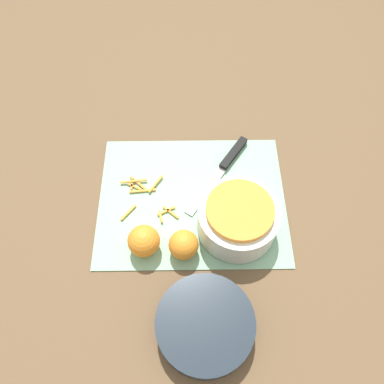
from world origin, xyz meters
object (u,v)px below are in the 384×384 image
object	(u,v)px
bowl_dark	(205,325)
orange_left	(144,241)
orange_right	(184,245)
bowl_speckled	(238,218)
knife	(228,161)

from	to	relation	value
bowl_dark	orange_left	size ratio (longest dim) A/B	2.73
orange_left	orange_right	bearing A→B (deg)	174.35
bowl_speckled	orange_left	xyz separation A→B (m)	(0.21, 0.05, -0.01)
knife	orange_left	xyz separation A→B (m)	(0.20, 0.23, 0.03)
bowl_speckled	orange_left	bearing A→B (deg)	12.94
bowl_dark	knife	bearing A→B (deg)	-99.86
bowl_speckled	bowl_dark	size ratio (longest dim) A/B	0.92
orange_right	bowl_speckled	bearing A→B (deg)	-155.08
knife	bowl_speckled	bearing A→B (deg)	37.51
bowl_speckled	orange_right	size ratio (longest dim) A/B	2.72
bowl_dark	orange_right	distance (m)	0.17
bowl_speckled	bowl_dark	distance (m)	0.24
bowl_speckled	knife	xyz separation A→B (m)	(0.01, -0.19, -0.04)
bowl_dark	knife	xyz separation A→B (m)	(-0.07, -0.41, -0.01)
bowl_dark	knife	size ratio (longest dim) A/B	0.86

